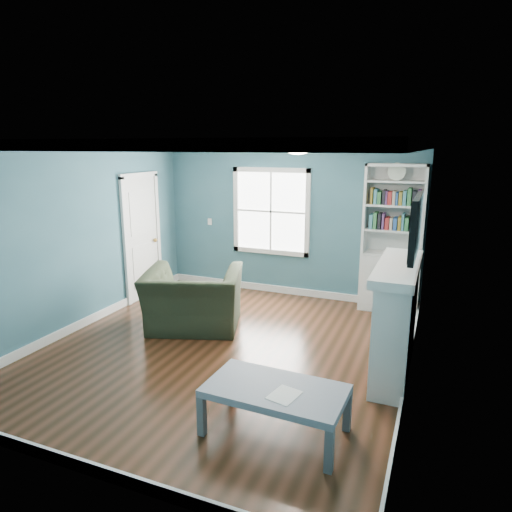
% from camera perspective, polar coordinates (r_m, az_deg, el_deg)
% --- Properties ---
extents(floor, '(5.00, 5.00, 0.00)m').
position_cam_1_polar(floor, '(6.02, -3.93, -11.56)').
color(floor, black).
rests_on(floor, ground).
extents(room_walls, '(5.00, 5.00, 5.00)m').
position_cam_1_polar(room_walls, '(5.54, -4.19, 3.43)').
color(room_walls, '#305C6B').
rests_on(room_walls, ground).
extents(trim, '(4.50, 5.00, 2.60)m').
position_cam_1_polar(trim, '(5.61, -4.13, -0.05)').
color(trim, white).
rests_on(trim, ground).
extents(window, '(1.40, 0.06, 1.50)m').
position_cam_1_polar(window, '(7.93, 1.88, 5.58)').
color(window, white).
rests_on(window, room_walls).
extents(bookshelf, '(0.90, 0.35, 2.31)m').
position_cam_1_polar(bookshelf, '(7.39, 16.55, 0.27)').
color(bookshelf, silver).
rests_on(bookshelf, ground).
extents(fireplace, '(0.44, 1.58, 1.30)m').
position_cam_1_polar(fireplace, '(5.44, 17.22, -7.71)').
color(fireplace, black).
rests_on(fireplace, ground).
extents(tv, '(0.06, 1.10, 0.65)m').
position_cam_1_polar(tv, '(5.15, 19.40, 3.54)').
color(tv, black).
rests_on(tv, fireplace).
extents(door, '(0.12, 0.98, 2.17)m').
position_cam_1_polar(door, '(7.96, -14.06, 2.44)').
color(door, silver).
rests_on(door, ground).
extents(ceiling_fixture, '(0.38, 0.38, 0.15)m').
position_cam_1_polar(ceiling_fixture, '(5.21, 5.29, 13.47)').
color(ceiling_fixture, white).
rests_on(ceiling_fixture, room_walls).
extents(light_switch, '(0.08, 0.01, 0.12)m').
position_cam_1_polar(light_switch, '(8.46, -5.80, 4.30)').
color(light_switch, white).
rests_on(light_switch, room_walls).
extents(recliner, '(1.52, 1.24, 1.15)m').
position_cam_1_polar(recliner, '(6.53, -7.87, -4.18)').
color(recliner, black).
rests_on(recliner, ground).
extents(coffee_table, '(1.27, 0.73, 0.45)m').
position_cam_1_polar(coffee_table, '(4.28, 2.43, -16.78)').
color(coffee_table, '#454D53').
rests_on(coffee_table, ground).
extents(paper_sheet, '(0.28, 0.32, 0.00)m').
position_cam_1_polar(paper_sheet, '(4.14, 3.57, -16.95)').
color(paper_sheet, white).
rests_on(paper_sheet, coffee_table).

